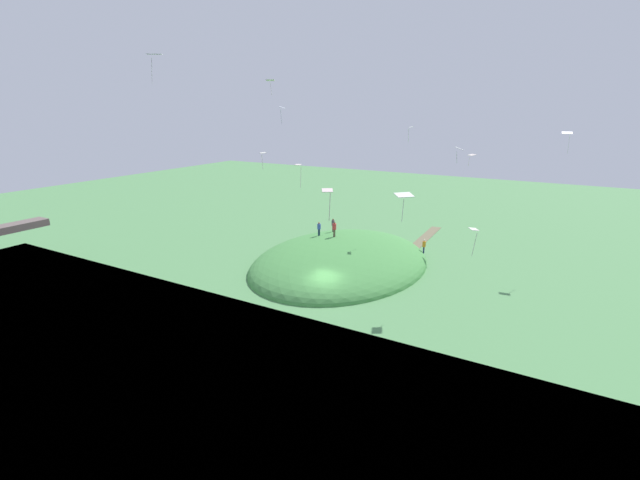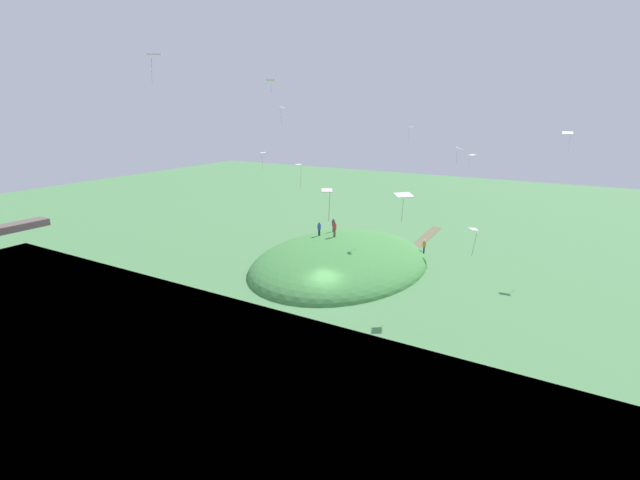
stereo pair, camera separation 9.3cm
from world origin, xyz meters
The scene contains 19 objects.
ground_plane centered at (0.00, 0.00, 0.00)m, with size 160.00×160.00×0.00m, color #50874F.
grass_hill centered at (8.15, 2.54, 0.00)m, with size 23.13×17.54×4.75m, color #458942.
dirt_path centered at (21.87, -2.52, 0.02)m, with size 12.85×1.32×0.04m, color #696247.
person_watching_kites centered at (9.88, 4.27, 3.39)m, with size 0.58×0.58×1.74m.
person_on_hilltop centered at (14.84, -4.49, 1.38)m, with size 0.41×0.41×1.63m.
person_with_child centered at (10.03, 6.30, 3.10)m, with size 0.56×0.56×1.58m.
person_walking_path centered at (12.65, 5.88, 2.99)m, with size 0.41×0.41×1.59m.
kite_0 centered at (-7.35, -4.24, 10.71)m, with size 0.75×0.82×2.16m.
kite_1 centered at (6.54, -9.13, 12.68)m, with size 1.18×0.98×1.33m.
kite_2 centered at (-4.66, -8.33, 10.51)m, with size 1.36×1.35×1.83m.
kite_3 centered at (-7.63, 9.94, 19.55)m, with size 1.28×1.33×2.10m.
kite_4 centered at (20.31, -7.67, 10.93)m, with size 1.11×1.10×1.32m.
kite_5 centered at (0.78, 4.66, 15.89)m, with size 0.79×0.68×1.47m.
kite_6 centered at (9.62, 12.14, 18.84)m, with size 0.97×1.11×1.64m.
kite_7 centered at (0.28, 6.48, 12.06)m, with size 0.86×0.89×1.51m.
kite_8 centered at (19.22, -16.74, 13.52)m, with size 0.74×1.01×2.11m.
kite_9 centered at (15.21, -2.03, 13.90)m, with size 0.74×0.65×1.69m.
kite_10 centered at (2.23, 3.98, 10.83)m, with size 0.78×0.62×2.19m.
kite_11 centered at (-0.84, -12.19, 7.73)m, with size 0.90×0.83×2.01m.
Camera 2 is at (-30.97, -17.18, 15.71)m, focal length 24.26 mm.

